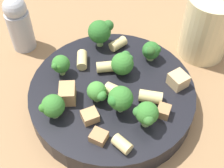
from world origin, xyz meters
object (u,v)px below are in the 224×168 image
rigatoni_0 (122,144)px  rigatoni_3 (105,67)px  chicken_chunk_2 (164,111)px  pepper_shaker (19,23)px  rigatoni_2 (118,44)px  chicken_chunk_4 (99,137)px  drinking_glass (206,30)px  rigatoni_1 (82,60)px  broccoli_floret_6 (151,51)px  rigatoni_5 (114,92)px  rigatoni_4 (151,97)px  chicken_chunk_0 (67,93)px  broccoli_floret_7 (101,31)px  chicken_chunk_1 (90,116)px  broccoli_floret_0 (97,92)px  broccoli_floret_1 (123,63)px  broccoli_floret_4 (146,114)px  broccoli_floret_5 (53,106)px  pasta_bowl (112,95)px  broccoli_floret_3 (61,65)px  chicken_chunk_3 (178,80)px

rigatoni_0 → rigatoni_3: bearing=-6.4°
chicken_chunk_2 → pepper_shaker: bearing=35.9°
rigatoni_2 → chicken_chunk_4: bearing=154.6°
drinking_glass → rigatoni_1: bearing=91.2°
broccoli_floret_6 → rigatoni_5: (-0.05, 0.07, -0.01)m
rigatoni_3 → chicken_chunk_4: rigatoni_3 is taller
rigatoni_4 → chicken_chunk_0: size_ratio=1.15×
drinking_glass → broccoli_floret_7: bearing=80.3°
chicken_chunk_1 → rigatoni_5: bearing=-54.7°
broccoli_floret_6 → rigatoni_0: 0.15m
broccoli_floret_6 → rigatoni_4: 0.08m
chicken_chunk_0 → pepper_shaker: (0.16, 0.05, 0.00)m
rigatoni_2 → rigatoni_5: size_ratio=0.99×
broccoli_floret_0 → chicken_chunk_1: size_ratio=1.54×
chicken_chunk_1 → pepper_shaker: size_ratio=0.21×
broccoli_floret_1 → rigatoni_5: bearing=146.4°
rigatoni_0 → rigatoni_4: 0.08m
broccoli_floret_4 → broccoli_floret_5: 0.11m
chicken_chunk_1 → chicken_chunk_2: 0.09m
chicken_chunk_2 → broccoli_floret_1: bearing=18.1°
rigatoni_4 → chicken_chunk_2: size_ratio=1.77×
rigatoni_3 → chicken_chunk_4: (-0.10, 0.04, -0.00)m
rigatoni_0 → broccoli_floret_5: bearing=45.2°
rigatoni_1 → pasta_bowl: bearing=-154.5°
broccoli_floret_1 → rigatoni_1: size_ratio=1.17×
pasta_bowl → rigatoni_4: 0.06m
broccoli_floret_4 → broccoli_floret_3: bearing=36.3°
broccoli_floret_7 → chicken_chunk_2: (-0.15, -0.04, -0.02)m
broccoli_floret_0 → chicken_chunk_3: (-0.00, -0.11, -0.01)m
broccoli_floret_0 → broccoli_floret_6: bearing=-61.1°
broccoli_floret_0 → rigatoni_2: bearing=-31.9°
broccoli_floret_5 → chicken_chunk_3: size_ratio=1.49×
chicken_chunk_2 → broccoli_floret_3: bearing=46.4°
rigatoni_5 → chicken_chunk_4: rigatoni_5 is taller
rigatoni_5 → chicken_chunk_2: rigatoni_5 is taller
broccoli_floret_3 → chicken_chunk_0: 0.05m
broccoli_floret_4 → chicken_chunk_1: size_ratio=1.91×
chicken_chunk_0 → chicken_chunk_3: size_ratio=1.14×
rigatoni_2 → chicken_chunk_4: (-0.14, 0.07, -0.00)m
rigatoni_1 → rigatoni_0: bearing=-174.6°
broccoli_floret_4 → rigatoni_1: (0.12, 0.05, -0.02)m
rigatoni_1 → rigatoni_4: (-0.09, -0.07, 0.00)m
broccoli_floret_0 → pasta_bowl: bearing=-60.5°
rigatoni_0 → chicken_chunk_2: size_ratio=1.35×
broccoli_floret_7 → rigatoni_0: bearing=172.4°
pasta_bowl → broccoli_floret_6: size_ratio=7.67×
pasta_bowl → rigatoni_2: rigatoni_2 is taller
pasta_bowl → chicken_chunk_2: bearing=-139.4°
rigatoni_0 → chicken_chunk_0: size_ratio=0.87×
rigatoni_5 → chicken_chunk_0: bearing=77.6°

